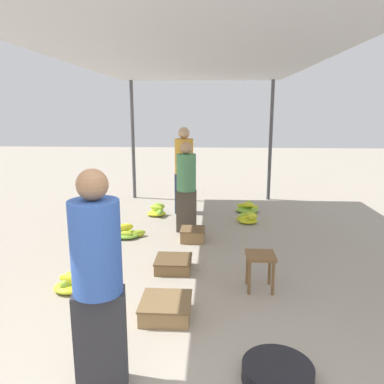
# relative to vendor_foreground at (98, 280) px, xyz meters

# --- Properties ---
(canopy_post_back_left) EXTENTS (0.08, 0.08, 2.79)m
(canopy_post_back_left) POSITION_rel_vendor_foreground_xyz_m (-1.09, 6.39, 0.50)
(canopy_post_back_left) COLOR #4C4C51
(canopy_post_back_left) RESTS_ON ground
(canopy_post_back_right) EXTENTS (0.08, 0.08, 2.79)m
(canopy_post_back_right) POSITION_rel_vendor_foreground_xyz_m (2.17, 6.39, 0.50)
(canopy_post_back_right) COLOR #4C4C51
(canopy_post_back_right) RESTS_ON ground
(canopy_tarp) EXTENTS (3.65, 7.24, 0.04)m
(canopy_tarp) POSITION_rel_vendor_foreground_xyz_m (0.54, 2.97, 1.92)
(canopy_tarp) COLOR #B2B2B7
(canopy_tarp) RESTS_ON canopy_post_front_left
(vendor_foreground) EXTENTS (0.43, 0.43, 1.71)m
(vendor_foreground) POSITION_rel_vendor_foreground_xyz_m (0.00, 0.00, 0.00)
(vendor_foreground) COLOR #2D2D33
(vendor_foreground) RESTS_ON ground
(stool) EXTENTS (0.34, 0.34, 0.45)m
(stool) POSITION_rel_vendor_foreground_xyz_m (1.40, 1.69, -0.53)
(stool) COLOR brown
(stool) RESTS_ON ground
(basin_black) EXTENTS (0.57, 0.57, 0.13)m
(basin_black) POSITION_rel_vendor_foreground_xyz_m (1.36, 0.13, -0.82)
(basin_black) COLOR black
(basin_black) RESTS_ON ground
(banana_pile_left_0) EXTENTS (0.40, 0.39, 0.22)m
(banana_pile_left_0) POSITION_rel_vendor_foreground_xyz_m (-0.86, 1.54, -0.81)
(banana_pile_left_0) COLOR #A8C82E
(banana_pile_left_0) RESTS_ON ground
(banana_pile_left_1) EXTENTS (0.59, 0.48, 0.24)m
(banana_pile_left_1) POSITION_rel_vendor_foreground_xyz_m (-0.61, 3.45, -0.82)
(banana_pile_left_1) COLOR #AFCA2D
(banana_pile_left_1) RESTS_ON ground
(banana_pile_left_2) EXTENTS (0.38, 0.52, 0.25)m
(banana_pile_left_2) POSITION_rel_vendor_foreground_xyz_m (-0.30, 4.83, -0.80)
(banana_pile_left_2) COLOR #8DBD33
(banana_pile_left_2) RESTS_ON ground
(banana_pile_right_0) EXTENTS (0.47, 0.47, 0.22)m
(banana_pile_right_0) POSITION_rel_vendor_foreground_xyz_m (1.58, 5.20, -0.80)
(banana_pile_right_0) COLOR #A1C52F
(banana_pile_right_0) RESTS_ON ground
(banana_pile_right_1) EXTENTS (0.44, 0.42, 0.22)m
(banana_pile_right_1) POSITION_rel_vendor_foreground_xyz_m (1.50, 4.41, -0.80)
(banana_pile_right_1) COLOR #BACF2B
(banana_pile_right_1) RESTS_ON ground
(crate_near) EXTENTS (0.48, 0.48, 0.16)m
(crate_near) POSITION_rel_vendor_foreground_xyz_m (0.32, 2.19, -0.81)
(crate_near) COLOR brown
(crate_near) RESTS_ON ground
(crate_mid) EXTENTS (0.40, 0.40, 0.21)m
(crate_mid) POSITION_rel_vendor_foreground_xyz_m (0.51, 3.36, -0.78)
(crate_mid) COLOR olive
(crate_mid) RESTS_ON ground
(crate_far) EXTENTS (0.52, 0.52, 0.19)m
(crate_far) POSITION_rel_vendor_foreground_xyz_m (0.36, 1.02, -0.80)
(crate_far) COLOR #9E7A4C
(crate_far) RESTS_ON ground
(shopper_walking_mid) EXTENTS (0.36, 0.34, 1.58)m
(shopper_walking_mid) POSITION_rel_vendor_foreground_xyz_m (0.37, 3.86, -0.07)
(shopper_walking_mid) COLOR #4C4238
(shopper_walking_mid) RESTS_ON ground
(shopper_walking_far) EXTENTS (0.41, 0.41, 1.77)m
(shopper_walking_far) POSITION_rel_vendor_foreground_xyz_m (0.24, 5.09, 0.03)
(shopper_walking_far) COLOR #384766
(shopper_walking_far) RESTS_ON ground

